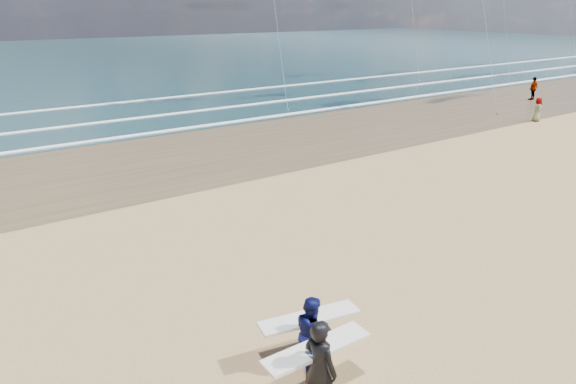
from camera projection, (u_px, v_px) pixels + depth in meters
wet_sand_strip at (384, 119)px, 34.18m from camera, size 220.00×12.00×0.01m
ocean at (125, 57)px, 75.96m from camera, size 220.00×100.00×0.02m
foam_breakers at (296, 98)px, 41.98m from camera, size 220.00×11.70×0.05m
surfer_near at (320, 366)px, 9.22m from camera, size 2.21×1.03×2.00m
surfer_far at (312, 331)px, 10.51m from camera, size 2.26×1.29×1.66m
beachgoer_0 at (538, 110)px, 33.33m from camera, size 0.86×0.89×1.54m
beachgoer_1 at (533, 89)px, 40.92m from camera, size 1.07×0.47×1.81m
kite_0 at (484, 11)px, 35.76m from camera, size 6.42×4.81×11.90m
kite_1 at (276, 16)px, 37.18m from camera, size 5.68×4.73×11.75m
kite_4 at (570, 8)px, 61.76m from camera, size 6.11×4.77×12.33m
kite_5 at (412, 5)px, 51.14m from camera, size 5.08×4.66×13.62m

